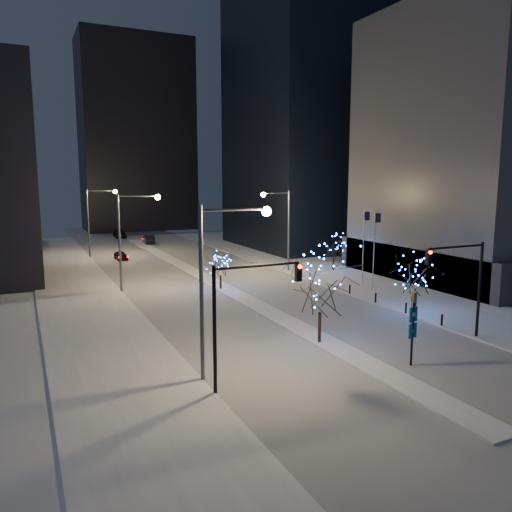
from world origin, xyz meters
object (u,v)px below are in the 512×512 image
street_lamp_w_mid (130,228)px  car_mid (149,239)px  car_far (120,234)px  car_near (121,256)px  traffic_signal_east (465,275)px  construction_sign (413,299)px  street_lamp_w_near (219,268)px  holiday_tree_plaza_far (334,247)px  holiday_tree_median_near (320,284)px  holiday_tree_median_far (220,264)px  holiday_tree_plaza_near (417,276)px  traffic_signal_west (242,305)px  wayfinding_sign (413,327)px  street_lamp_east (282,220)px  street_lamp_w_far (95,213)px

street_lamp_w_mid → car_mid: street_lamp_w_mid is taller
car_far → car_near: bearing=-97.0°
traffic_signal_east → car_near: size_ratio=1.90×
construction_sign → car_near: bearing=93.9°
street_lamp_w_near → holiday_tree_plaza_far: street_lamp_w_near is taller
traffic_signal_east → holiday_tree_median_near: bearing=158.5°
holiday_tree_median_far → holiday_tree_plaza_near: bearing=-53.8°
street_lamp_w_near → traffic_signal_west: (0.50, -2.00, -1.74)m
street_lamp_w_near → construction_sign: street_lamp_w_near is taller
holiday_tree_median_near → wayfinding_sign: 6.81m
street_lamp_w_near → holiday_tree_median_near: 9.13m
street_lamp_east → street_lamp_w_near: bearing=-124.2°
car_far → holiday_tree_median_far: 51.93m
street_lamp_w_near → traffic_signal_west: bearing=-76.0°
traffic_signal_west → construction_sign: size_ratio=4.04×
street_lamp_w_far → holiday_tree_median_far: 29.81m
holiday_tree_plaza_far → traffic_signal_east: bearing=-104.9°
street_lamp_w_near → traffic_signal_west: street_lamp_w_near is taller
holiday_tree_median_near → wayfinding_sign: holiday_tree_median_near is taller
construction_sign → street_lamp_w_mid: bearing=117.3°
street_lamp_east → traffic_signal_west: bearing=-121.7°
street_lamp_w_far → holiday_tree_plaza_far: bearing=-44.5°
street_lamp_w_mid → street_lamp_w_far: same height
traffic_signal_west → holiday_tree_plaza_near: (19.50, 7.85, -1.46)m
holiday_tree_median_far → car_mid: bearing=87.2°
car_mid → holiday_tree_median_far: holiday_tree_median_far is taller
car_near → car_mid: car_mid is taller
car_mid → holiday_tree_median_far: bearing=92.0°
street_lamp_w_mid → wayfinding_sign: 30.63m
car_near → holiday_tree_median_near: (5.80, -43.17, 3.67)m
street_lamp_east → construction_sign: street_lamp_east is taller
holiday_tree_plaza_near → holiday_tree_plaza_far: size_ratio=1.07×
street_lamp_w_mid → traffic_signal_west: (0.50, -27.00, -1.74)m
street_lamp_east → car_mid: (-8.58, 34.06, -5.67)m
wayfinding_sign → traffic_signal_west: bearing=162.5°
street_lamp_w_near → holiday_tree_plaza_near: street_lamp_w_near is taller
car_near → holiday_tree_median_near: holiday_tree_median_near is taller
street_lamp_w_far → traffic_signal_west: (0.50, -52.00, -1.74)m
street_lamp_w_far → holiday_tree_median_far: bearing=-73.4°
street_lamp_east → wayfinding_sign: (-7.66, -31.15, -4.00)m
street_lamp_w_near → car_near: (2.64, 45.88, -5.87)m
car_near → car_far: (4.80, 27.66, 0.14)m
street_lamp_w_near → holiday_tree_plaza_near: bearing=16.3°
traffic_signal_west → holiday_tree_plaza_far: (24.44, 27.47, -1.66)m
holiday_tree_median_near → street_lamp_w_far: bearing=100.1°
holiday_tree_plaza_far → holiday_tree_median_near: bearing=-126.0°
street_lamp_w_mid → car_far: 49.44m
street_lamp_w_far → holiday_tree_median_far: size_ratio=2.37×
construction_sign → traffic_signal_west: bearing=-177.2°
holiday_tree_median_near → construction_sign: 12.83m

